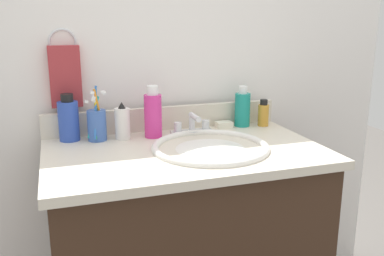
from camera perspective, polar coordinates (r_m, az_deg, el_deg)
vanity_cabinet at (r=1.59m, az=-0.87°, el=-16.87°), size 0.88×0.52×0.75m
countertop at (r=1.43m, az=-0.93°, el=-3.37°), size 0.92×0.56×0.03m
backsplash at (r=1.66m, az=-3.69°, el=1.34°), size 0.92×0.02×0.09m
back_wall at (r=1.76m, az=-4.10°, el=-3.79°), size 2.02×0.04×1.30m
towel_ring at (r=1.61m, az=-17.01°, el=10.96°), size 0.10×0.01×0.10m
hand_towel at (r=1.60m, az=-16.67°, el=6.64°), size 0.11×0.04×0.22m
sink_basin at (r=1.43m, az=2.47°, el=-3.92°), size 0.40×0.40×0.11m
faucet at (r=1.59m, az=0.05°, el=0.17°), size 0.16×0.10×0.08m
bottle_mouthwash_teal at (r=1.71m, az=6.80°, el=2.61°), size 0.06×0.06×0.16m
bottle_shampoo_blue at (r=1.56m, az=-16.26°, el=1.09°), size 0.07×0.07×0.17m
bottle_oil_amber at (r=1.73m, az=9.57°, el=1.89°), size 0.04×0.04×0.11m
bottle_lotion_white at (r=1.54m, az=-9.34°, el=0.69°), size 0.05×0.05×0.14m
bottle_soap_pink at (r=1.55m, az=-5.27°, el=1.90°), size 0.06×0.06×0.19m
cup_blue_plastic at (r=1.54m, az=-12.67°, el=0.58°), size 0.08×0.08×0.19m
soap_bar at (r=1.69m, az=4.31°, el=0.45°), size 0.06×0.04×0.02m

